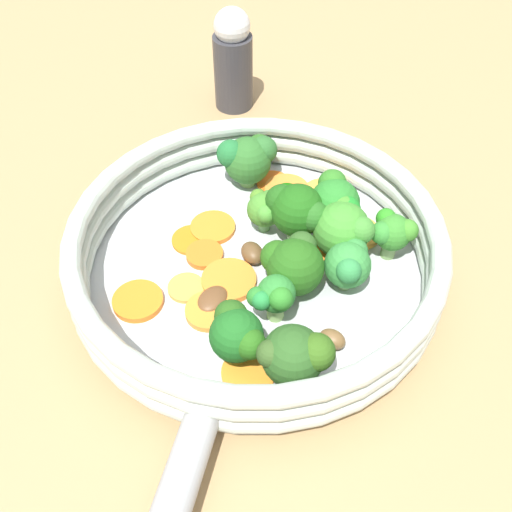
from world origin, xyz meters
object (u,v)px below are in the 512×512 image
(carrot_slice_8, at_px, (205,255))
(broccoli_floret_2, at_px, (334,203))
(carrot_slice_9, at_px, (213,228))
(salt_shaker, at_px, (233,60))
(carrot_slice_4, at_px, (249,373))
(broccoli_floret_6, at_px, (293,264))
(carrot_slice_6, at_px, (359,233))
(broccoli_floret_3, at_px, (265,208))
(broccoli_floret_5, at_px, (296,209))
(broccoli_floret_9, at_px, (343,228))
(carrot_slice_12, at_px, (325,194))
(mushroom_piece_2, at_px, (332,339))
(broccoli_floret_10, at_px, (295,355))
(carrot_slice_1, at_px, (138,301))
(carrot_slice_11, at_px, (273,182))
(carrot_slice_7, at_px, (287,190))
(carrot_slice_0, at_px, (309,252))
(broccoli_floret_4, at_px, (349,264))
(mushroom_piece_1, at_px, (213,299))
(mushroom_piece_0, at_px, (256,252))
(broccoli_floret_8, at_px, (249,157))
(carrot_slice_3, at_px, (192,240))
(carrot_slice_10, at_px, (186,288))
(carrot_slice_2, at_px, (209,311))
(broccoli_floret_1, at_px, (269,298))
(skillet, at_px, (256,272))
(broccoli_floret_0, at_px, (392,232))

(carrot_slice_8, bearing_deg, broccoli_floret_2, 179.60)
(carrot_slice_9, height_order, salt_shaker, salt_shaker)
(carrot_slice_4, distance_m, broccoli_floret_6, 0.09)
(broccoli_floret_2, bearing_deg, carrot_slice_6, 147.16)
(broccoli_floret_3, distance_m, salt_shaker, 0.22)
(broccoli_floret_5, relative_size, broccoli_floret_9, 1.06)
(carrot_slice_12, relative_size, salt_shaker, 0.37)
(carrot_slice_8, bearing_deg, mushroom_piece_2, 121.41)
(broccoli_floret_6, xyz_separation_m, broccoli_floret_10, (0.03, 0.08, 0.00))
(carrot_slice_1, xyz_separation_m, carrot_slice_11, (-0.15, -0.11, -0.00))
(carrot_slice_8, bearing_deg, broccoli_floret_9, 164.85)
(carrot_slice_8, bearing_deg, carrot_slice_7, -147.94)
(carrot_slice_0, xyz_separation_m, broccoli_floret_4, (-0.02, 0.04, 0.02))
(broccoli_floret_4, bearing_deg, mushroom_piece_1, -7.54)
(mushroom_piece_0, bearing_deg, carrot_slice_6, 179.99)
(carrot_slice_1, xyz_separation_m, mushroom_piece_1, (-0.06, 0.02, 0.00))
(broccoli_floret_6, bearing_deg, carrot_slice_9, -61.26)
(carrot_slice_0, xyz_separation_m, mushroom_piece_1, (0.09, 0.03, 0.00))
(broccoli_floret_5, relative_size, broccoli_floret_8, 0.99)
(mushroom_piece_2, bearing_deg, carrot_slice_11, -94.55)
(broccoli_floret_4, distance_m, broccoli_floret_8, 0.15)
(carrot_slice_6, xyz_separation_m, broccoli_floret_9, (0.02, 0.02, 0.03))
(carrot_slice_7, bearing_deg, carrot_slice_3, 20.55)
(carrot_slice_10, relative_size, carrot_slice_12, 0.72)
(carrot_slice_2, bearing_deg, broccoli_floret_4, 177.34)
(broccoli_floret_4, xyz_separation_m, mushroom_piece_1, (0.11, -0.01, -0.02))
(carrot_slice_11, bearing_deg, carrot_slice_9, 31.73)
(broccoli_floret_1, xyz_separation_m, broccoli_floret_6, (-0.03, -0.03, 0.00))
(skillet, bearing_deg, carrot_slice_10, 5.16)
(carrot_slice_0, xyz_separation_m, salt_shaker, (-0.00, -0.25, 0.04))
(carrot_slice_6, distance_m, carrot_slice_12, 0.06)
(broccoli_floret_8, bearing_deg, carrot_slice_1, 42.48)
(carrot_slice_7, bearing_deg, broccoli_floret_8, -37.47)
(carrot_slice_9, xyz_separation_m, carrot_slice_10, (0.04, 0.06, -0.00))
(carrot_slice_6, relative_size, mushroom_piece_2, 1.82)
(carrot_slice_1, distance_m, broccoli_floret_0, 0.21)
(broccoli_floret_0, bearing_deg, broccoli_floret_3, -34.63)
(broccoli_floret_6, bearing_deg, broccoli_floret_0, -174.03)
(carrot_slice_0, distance_m, broccoli_floret_9, 0.04)
(mushroom_piece_1, bearing_deg, broccoli_floret_10, 114.47)
(broccoli_floret_3, bearing_deg, carrot_slice_2, 47.90)
(skillet, height_order, carrot_slice_10, carrot_slice_10)
(carrot_slice_9, distance_m, broccoli_floret_10, 0.17)
(carrot_slice_9, bearing_deg, carrot_slice_7, -159.88)
(broccoli_floret_1, distance_m, broccoli_floret_4, 0.07)
(carrot_slice_3, xyz_separation_m, broccoli_floret_5, (-0.09, 0.02, 0.03))
(carrot_slice_0, bearing_deg, broccoli_floret_3, -57.69)
(broccoli_floret_6, xyz_separation_m, broccoli_floret_8, (-0.00, -0.14, 0.00))
(carrot_slice_2, bearing_deg, carrot_slice_10, -67.71)
(broccoli_floret_2, relative_size, broccoli_floret_6, 1.11)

